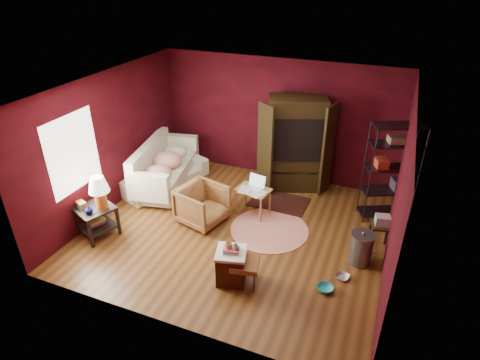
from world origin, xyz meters
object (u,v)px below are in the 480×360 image
object	(u,v)px
laptop_desk	(254,192)
wire_shelving	(392,168)
sofa	(164,170)
side_table	(97,201)
tv_armoire	(295,143)
armchair	(202,203)
hamper	(231,265)

from	to	relation	value
laptop_desk	wire_shelving	world-z (taller)	wire_shelving
sofa	laptop_desk	world-z (taller)	same
side_table	laptop_desk	world-z (taller)	side_table
laptop_desk	tv_armoire	world-z (taller)	tv_armoire
armchair	laptop_desk	bearing A→B (deg)	-37.22
laptop_desk	tv_armoire	distance (m)	1.57
side_table	tv_armoire	size ratio (longest dim) A/B	0.59
sofa	side_table	size ratio (longest dim) A/B	1.69
sofa	laptop_desk	distance (m)	2.34
sofa	wire_shelving	distance (m)	4.91
hamper	side_table	bearing A→B (deg)	175.11
hamper	tv_armoire	bearing A→B (deg)	88.24
hamper	tv_armoire	size ratio (longest dim) A/B	0.32
wire_shelving	sofa	bearing A→B (deg)	162.64
sofa	tv_armoire	world-z (taller)	tv_armoire
armchair	tv_armoire	world-z (taller)	tv_armoire
sofa	side_table	xyz separation A→B (m)	(-0.10, -2.09, 0.34)
armchair	side_table	world-z (taller)	side_table
armchair	laptop_desk	xyz separation A→B (m)	(0.83, 0.66, 0.08)
sofa	laptop_desk	xyz separation A→B (m)	(2.31, -0.33, 0.10)
armchair	tv_armoire	size ratio (longest dim) A/B	0.40
sofa	wire_shelving	size ratio (longest dim) A/B	1.05
armchair	side_table	distance (m)	1.95
tv_armoire	wire_shelving	world-z (taller)	tv_armoire
side_table	tv_armoire	xyz separation A→B (m)	(2.87, 3.14, 0.35)
armchair	side_table	xyz separation A→B (m)	(-1.58, -1.10, 0.32)
sofa	hamper	xyz separation A→B (m)	(2.67, -2.33, -0.11)
tv_armoire	wire_shelving	bearing A→B (deg)	-33.47
side_table	wire_shelving	distance (m)	5.60
hamper	laptop_desk	size ratio (longest dim) A/B	0.82
side_table	wire_shelving	size ratio (longest dim) A/B	0.62
side_table	wire_shelving	world-z (taller)	wire_shelving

